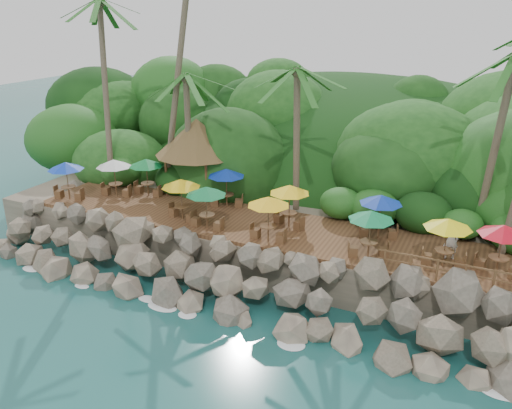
% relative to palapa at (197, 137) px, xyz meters
% --- Properties ---
extents(ground, '(140.00, 140.00, 0.00)m').
position_rel_palapa_xyz_m(ground, '(5.45, -9.19, -5.79)').
color(ground, '#19514F').
rests_on(ground, ground).
extents(land_base, '(32.00, 25.20, 2.10)m').
position_rel_palapa_xyz_m(land_base, '(5.45, 6.81, -4.74)').
color(land_base, gray).
rests_on(land_base, ground).
extents(jungle_hill, '(44.80, 28.00, 15.40)m').
position_rel_palapa_xyz_m(jungle_hill, '(5.45, 14.31, -5.79)').
color(jungle_hill, '#143811').
rests_on(jungle_hill, ground).
extents(seawall, '(29.00, 4.00, 2.30)m').
position_rel_palapa_xyz_m(seawall, '(5.45, -7.19, -4.64)').
color(seawall, gray).
rests_on(seawall, ground).
extents(terrace, '(26.00, 5.00, 0.20)m').
position_rel_palapa_xyz_m(terrace, '(5.45, -3.19, -3.59)').
color(terrace, brown).
rests_on(terrace, land_base).
extents(jungle_foliage, '(44.00, 16.00, 12.00)m').
position_rel_palapa_xyz_m(jungle_foliage, '(5.45, 5.81, -5.79)').
color(jungle_foliage, '#143811').
rests_on(jungle_foliage, ground).
extents(foam_line, '(25.20, 0.80, 0.06)m').
position_rel_palapa_xyz_m(foam_line, '(5.45, -8.89, -5.76)').
color(foam_line, white).
rests_on(foam_line, ground).
extents(palms, '(29.87, 7.17, 14.77)m').
position_rel_palapa_xyz_m(palms, '(5.57, -0.51, 6.37)').
color(palms, brown).
rests_on(palms, ground).
extents(palapa, '(5.10, 5.10, 4.60)m').
position_rel_palapa_xyz_m(palapa, '(0.00, 0.00, 0.00)').
color(palapa, brown).
rests_on(palapa, ground).
extents(dining_clusters, '(25.71, 5.31, 2.28)m').
position_rel_palapa_xyz_m(dining_clusters, '(5.38, -3.47, -1.60)').
color(dining_clusters, brown).
rests_on(dining_clusters, terrace).
extents(railing, '(7.20, 0.10, 1.00)m').
position_rel_palapa_xyz_m(railing, '(16.07, -5.54, -2.88)').
color(railing, brown).
rests_on(railing, terrace).
extents(waiter, '(0.78, 0.64, 1.85)m').
position_rel_palapa_xyz_m(waiter, '(15.21, -3.10, -2.56)').
color(waiter, white).
rests_on(waiter, terrace).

